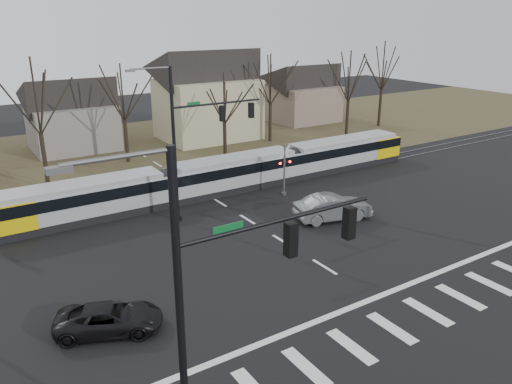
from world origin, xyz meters
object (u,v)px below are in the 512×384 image
sedan (333,207)px  suv (109,319)px  rail_crossing_signal (284,171)px  tram (233,172)px

sedan → suv: 17.22m
rail_crossing_signal → sedan: bearing=-91.2°
sedan → tram: bearing=29.9°
sedan → suv: bearing=119.2°
tram → rail_crossing_signal: bearing=-50.3°
tram → rail_crossing_signal: rail_crossing_signal is taller
sedan → suv: (-16.62, -4.49, -0.23)m
tram → suv: tram is taller
tram → suv: 19.51m
suv → rail_crossing_signal: (16.74, 10.28, 1.25)m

